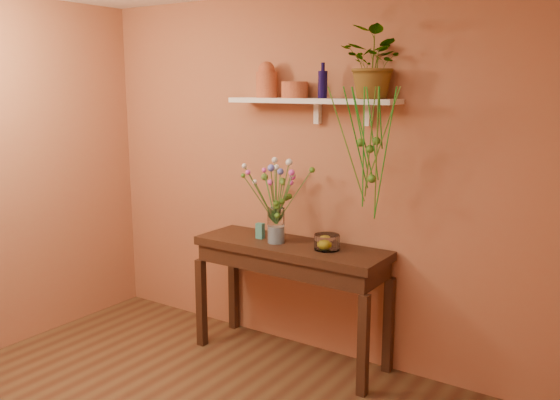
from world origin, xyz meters
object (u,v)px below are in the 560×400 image
at_px(sideboard, 291,261).
at_px(glass_bowl, 327,243).
at_px(bouquet, 278,184).
at_px(glass_vase, 276,228).
at_px(terracotta_jug, 267,80).
at_px(blue_bottle, 323,84).
at_px(spider_plant, 376,63).

bearing_deg(sideboard, glass_bowl, 1.98).
bearing_deg(bouquet, glass_vase, -157.91).
height_order(sideboard, terracotta_jug, terracotta_jug).
bearing_deg(glass_vase, sideboard, 18.78).
height_order(glass_vase, glass_bowl, glass_vase).
distance_m(glass_vase, glass_bowl, 0.41).
relative_size(blue_bottle, spider_plant, 0.52).
xyz_separation_m(blue_bottle, glass_vase, (-0.29, -0.15, -1.04)).
bearing_deg(spider_plant, glass_bowl, -160.13).
relative_size(terracotta_jug, spider_plant, 0.57).
bearing_deg(glass_bowl, terracotta_jug, 168.14).
bearing_deg(spider_plant, sideboard, -169.00).
bearing_deg(spider_plant, blue_bottle, 179.62).
relative_size(blue_bottle, bouquet, 0.48).
distance_m(spider_plant, glass_vase, 1.36).
bearing_deg(bouquet, sideboard, 18.25).
distance_m(sideboard, glass_bowl, 0.35).
bearing_deg(glass_bowl, blue_bottle, 136.53).
bearing_deg(blue_bottle, sideboard, -148.10).
distance_m(sideboard, blue_bottle, 1.30).
bearing_deg(spider_plant, glass_vase, -167.78).
distance_m(terracotta_jug, spider_plant, 0.89).
xyz_separation_m(glass_vase, bouquet, (0.01, 0.01, 0.33)).
height_order(terracotta_jug, blue_bottle, terracotta_jug).
height_order(sideboard, glass_vase, glass_vase).
height_order(sideboard, glass_bowl, glass_bowl).
relative_size(terracotta_jug, glass_bowl, 1.46).
bearing_deg(glass_bowl, glass_vase, -173.49).
bearing_deg(blue_bottle, spider_plant, -0.38).
relative_size(sideboard, glass_vase, 5.62).
height_order(spider_plant, glass_bowl, spider_plant).
bearing_deg(glass_bowl, spider_plant, 19.87).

